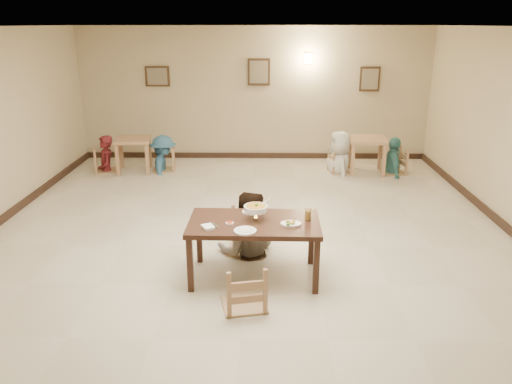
{
  "coord_description": "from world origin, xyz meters",
  "views": [
    {
      "loc": [
        0.23,
        -6.53,
        3.04
      ],
      "look_at": [
        0.13,
        -0.32,
        0.94
      ],
      "focal_mm": 35.0,
      "sensor_mm": 36.0,
      "label": 1
    }
  ],
  "objects_px": {
    "main_diner": "(247,192)",
    "bg_chair_ll": "(105,149)",
    "bg_chair_rr": "(394,150)",
    "drink_glass": "(308,215)",
    "bg_chair_lr": "(163,148)",
    "chair_far": "(246,214)",
    "bg_chair_rl": "(340,152)",
    "bg_diner_c": "(341,131)",
    "bg_table_left": "(133,145)",
    "bg_table_right": "(368,144)",
    "curry_warmer": "(256,208)",
    "bg_diner_d": "(395,137)",
    "main_table": "(254,227)",
    "bg_diner_a": "(103,136)",
    "chair_near": "(244,265)",
    "bg_diner_b": "(162,136)"
  },
  "relations": [
    {
      "from": "bg_diner_a",
      "to": "bg_diner_d",
      "type": "distance_m",
      "value": 6.15
    },
    {
      "from": "bg_chair_lr",
      "to": "bg_diner_a",
      "type": "xyz_separation_m",
      "value": [
        -1.23,
        -0.09,
        0.28
      ]
    },
    {
      "from": "drink_glass",
      "to": "bg_diner_b",
      "type": "relative_size",
      "value": 0.1
    },
    {
      "from": "bg_chair_ll",
      "to": "bg_table_right",
      "type": "bearing_deg",
      "value": -108.05
    },
    {
      "from": "bg_chair_ll",
      "to": "chair_far",
      "type": "bearing_deg",
      "value": -158.99
    },
    {
      "from": "bg_table_right",
      "to": "chair_near",
      "type": "bearing_deg",
      "value": -114.12
    },
    {
      "from": "bg_chair_ll",
      "to": "bg_chair_lr",
      "type": "relative_size",
      "value": 1.0
    },
    {
      "from": "bg_diner_b",
      "to": "bg_diner_d",
      "type": "bearing_deg",
      "value": -98.72
    },
    {
      "from": "bg_diner_b",
      "to": "curry_warmer",
      "type": "bearing_deg",
      "value": -163.61
    },
    {
      "from": "bg_table_left",
      "to": "bg_chair_lr",
      "type": "bearing_deg",
      "value": 6.92
    },
    {
      "from": "main_table",
      "to": "bg_diner_b",
      "type": "xyz_separation_m",
      "value": [
        -2.06,
        4.76,
        0.1
      ]
    },
    {
      "from": "curry_warmer",
      "to": "bg_diner_d",
      "type": "height_order",
      "value": "bg_diner_d"
    },
    {
      "from": "bg_table_right",
      "to": "bg_chair_rr",
      "type": "relative_size",
      "value": 0.8
    },
    {
      "from": "bg_chair_rl",
      "to": "bg_diner_c",
      "type": "bearing_deg",
      "value": 15.42
    },
    {
      "from": "bg_table_left",
      "to": "bg_diner_b",
      "type": "distance_m",
      "value": 0.64
    },
    {
      "from": "bg_chair_ll",
      "to": "bg_chair_lr",
      "type": "bearing_deg",
      "value": -104.07
    },
    {
      "from": "main_table",
      "to": "bg_diner_d",
      "type": "xyz_separation_m",
      "value": [
        2.86,
        4.65,
        0.11
      ]
    },
    {
      "from": "bg_chair_rr",
      "to": "bg_chair_lr",
      "type": "bearing_deg",
      "value": -98.94
    },
    {
      "from": "bg_table_right",
      "to": "main_diner",
      "type": "bearing_deg",
      "value": -121.27
    },
    {
      "from": "main_diner",
      "to": "bg_table_left",
      "type": "distance_m",
      "value": 4.74
    },
    {
      "from": "main_table",
      "to": "bg_diner_d",
      "type": "bearing_deg",
      "value": 59.19
    },
    {
      "from": "bg_diner_d",
      "to": "bg_diner_a",
      "type": "bearing_deg",
      "value": 90.0
    },
    {
      "from": "bg_table_left",
      "to": "bg_diner_a",
      "type": "xyz_separation_m",
      "value": [
        -0.61,
        -0.01,
        0.19
      ]
    },
    {
      "from": "chair_far",
      "to": "bg_chair_lr",
      "type": "xyz_separation_m",
      "value": [
        -1.93,
        3.97,
        -0.04
      ]
    },
    {
      "from": "chair_far",
      "to": "bg_diner_d",
      "type": "relative_size",
      "value": 0.69
    },
    {
      "from": "bg_chair_rr",
      "to": "bg_diner_a",
      "type": "height_order",
      "value": "bg_diner_a"
    },
    {
      "from": "bg_table_right",
      "to": "bg_diner_a",
      "type": "height_order",
      "value": "bg_diner_a"
    },
    {
      "from": "bg_chair_rl",
      "to": "bg_diner_b",
      "type": "bearing_deg",
      "value": 78.65
    },
    {
      "from": "bg_table_left",
      "to": "bg_chair_lr",
      "type": "height_order",
      "value": "bg_chair_lr"
    },
    {
      "from": "main_diner",
      "to": "bg_chair_ll",
      "type": "relative_size",
      "value": 1.77
    },
    {
      "from": "chair_far",
      "to": "bg_chair_rr",
      "type": "relative_size",
      "value": 1.05
    },
    {
      "from": "bg_table_left",
      "to": "bg_diner_d",
      "type": "bearing_deg",
      "value": -0.36
    },
    {
      "from": "main_table",
      "to": "bg_diner_a",
      "type": "bearing_deg",
      "value": 125.98
    },
    {
      "from": "drink_glass",
      "to": "bg_chair_ll",
      "type": "height_order",
      "value": "bg_chair_ll"
    },
    {
      "from": "main_diner",
      "to": "curry_warmer",
      "type": "distance_m",
      "value": 0.68
    },
    {
      "from": "main_diner",
      "to": "bg_chair_lr",
      "type": "bearing_deg",
      "value": -64.71
    },
    {
      "from": "chair_far",
      "to": "main_diner",
      "type": "distance_m",
      "value": 0.36
    },
    {
      "from": "drink_glass",
      "to": "bg_chair_lr",
      "type": "relative_size",
      "value": 0.15
    },
    {
      "from": "bg_chair_ll",
      "to": "main_table",
      "type": "bearing_deg",
      "value": -162.89
    },
    {
      "from": "bg_diner_d",
      "to": "bg_table_left",
      "type": "bearing_deg",
      "value": 89.86
    },
    {
      "from": "main_table",
      "to": "bg_table_right",
      "type": "bearing_deg",
      "value": 64.61
    },
    {
      "from": "drink_glass",
      "to": "bg_chair_lr",
      "type": "height_order",
      "value": "bg_chair_lr"
    },
    {
      "from": "bg_chair_ll",
      "to": "bg_diner_b",
      "type": "distance_m",
      "value": 1.26
    },
    {
      "from": "bg_table_right",
      "to": "bg_chair_lr",
      "type": "distance_m",
      "value": 4.36
    },
    {
      "from": "main_diner",
      "to": "bg_diner_b",
      "type": "bearing_deg",
      "value": -64.71
    },
    {
      "from": "main_diner",
      "to": "bg_table_left",
      "type": "relative_size",
      "value": 2.15
    },
    {
      "from": "chair_far",
      "to": "bg_diner_a",
      "type": "relative_size",
      "value": 0.69
    },
    {
      "from": "bg_chair_ll",
      "to": "bg_chair_rr",
      "type": "bearing_deg",
      "value": -108.27
    },
    {
      "from": "drink_glass",
      "to": "bg_diner_b",
      "type": "xyz_separation_m",
      "value": [
        -2.72,
        4.7,
        -0.05
      ]
    },
    {
      "from": "main_table",
      "to": "bg_chair_rr",
      "type": "height_order",
      "value": "bg_chair_rr"
    }
  ]
}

